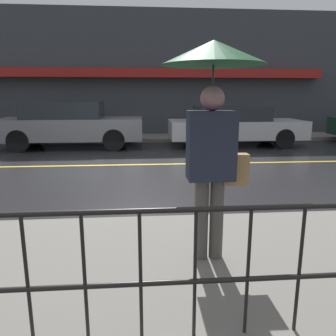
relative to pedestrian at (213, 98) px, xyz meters
name	(u,v)px	position (x,y,z in m)	size (l,w,h in m)	color
ground_plane	(106,165)	(-1.56, 5.18, -1.71)	(80.00, 80.00, 0.00)	#262628
sidewalk_near	(49,273)	(-1.56, -0.08, -1.64)	(28.00, 2.53, 0.13)	slate
sidewalk_far	(118,138)	(-1.56, 10.09, -1.64)	(28.00, 1.82, 0.13)	slate
lane_marking	(106,165)	(-1.56, 5.18, -1.70)	(25.20, 0.12, 0.01)	gold
building_storefront	(118,74)	(-1.56, 11.12, 0.87)	(28.00, 0.85, 5.14)	#383D42
pedestrian	(213,98)	(0.00, 0.00, 0.00)	(0.94, 0.94, 2.07)	#4C4742
car_grey	(69,125)	(-3.03, 8.15, -0.93)	(4.71, 1.76, 1.51)	slate
car_silver	(234,126)	(2.57, 8.15, -1.00)	(4.58, 1.76, 1.35)	#B2B5BA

